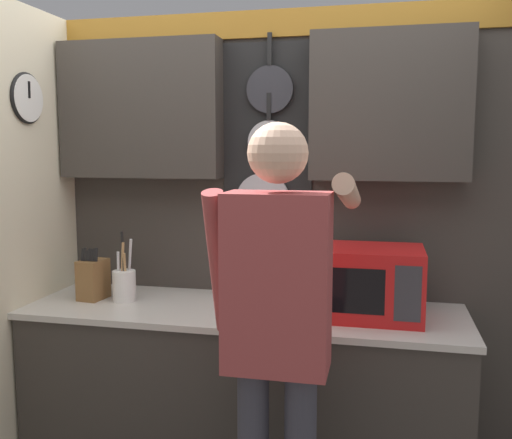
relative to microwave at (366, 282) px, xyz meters
The scene contains 6 objects.
base_cabinet_counter 0.85m from the microwave, behind, with size 2.11×0.66×0.92m.
back_wall_unit 0.78m from the microwave, 153.86° to the left, with size 2.68×0.20×2.37m.
microwave is the anchor object (origin of this frame).
knife_block 1.37m from the microwave, behind, with size 0.13×0.16×0.27m.
utensil_crock 1.20m from the microwave, behind, with size 0.12×0.12×0.35m.
person 0.67m from the microwave, 116.86° to the right, with size 0.54×0.69×1.78m.
Camera 1 is at (0.65, -2.60, 1.68)m, focal length 40.00 mm.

